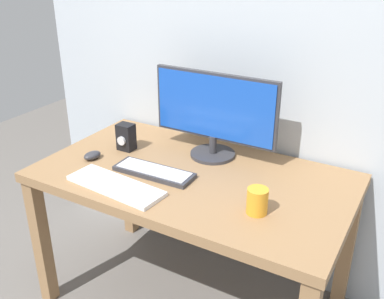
# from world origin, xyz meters

# --- Properties ---
(desk) EXTENTS (1.40, 0.79, 0.74)m
(desk) POSITION_xyz_m (0.00, 0.00, 0.65)
(desk) COLOR #936D47
(desk) RESTS_ON ground_plane
(monitor) EXTENTS (0.62, 0.22, 0.41)m
(monitor) POSITION_xyz_m (-0.01, 0.22, 0.96)
(monitor) COLOR #333338
(monitor) RESTS_ON desk
(keyboard_primary) EXTENTS (0.38, 0.13, 0.02)m
(keyboard_primary) POSITION_xyz_m (-0.15, -0.09, 0.75)
(keyboard_primary) COLOR #333338
(keyboard_primary) RESTS_ON desk
(keyboard_secondary) EXTENTS (0.46, 0.19, 0.02)m
(keyboard_secondary) POSITION_xyz_m (-0.22, -0.27, 0.75)
(keyboard_secondary) COLOR silver
(keyboard_secondary) RESTS_ON desk
(mouse) EXTENTS (0.07, 0.10, 0.04)m
(mouse) POSITION_xyz_m (-0.49, -0.11, 0.76)
(mouse) COLOR #333338
(mouse) RESTS_ON desk
(audio_controller) EXTENTS (0.08, 0.08, 0.13)m
(audio_controller) POSITION_xyz_m (-0.42, 0.06, 0.81)
(audio_controller) COLOR black
(audio_controller) RESTS_ON desk
(coffee_mug) EXTENTS (0.08, 0.08, 0.10)m
(coffee_mug) POSITION_xyz_m (0.37, -0.15, 0.79)
(coffee_mug) COLOR orange
(coffee_mug) RESTS_ON desk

